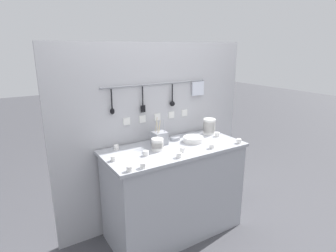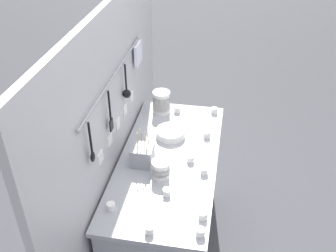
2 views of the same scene
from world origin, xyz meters
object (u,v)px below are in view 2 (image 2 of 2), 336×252
at_px(cup_back_left, 191,159).
at_px(bowl_stack_short_front, 161,169).
at_px(cup_beside_plates, 214,110).
at_px(cup_front_right, 167,192).
at_px(cup_edge_far, 150,230).
at_px(cup_centre, 177,109).
at_px(cup_mid_row, 207,135).
at_px(steel_mixing_bowl, 145,142).
at_px(bowl_stack_nested_right, 161,102).
at_px(cutlery_caddy, 143,155).
at_px(cup_edge_near, 203,215).
at_px(cup_front_left, 201,232).
at_px(plate_stack, 171,133).
at_px(cup_by_caddy, 204,171).
at_px(cup_back_right, 111,207).

bearing_deg(cup_back_left, bowl_stack_short_front, 137.16).
relative_size(cup_beside_plates, cup_front_right, 1.00).
height_order(cup_beside_plates, cup_edge_far, same).
bearing_deg(cup_back_left, cup_centre, 16.98).
bearing_deg(cup_front_right, cup_mid_row, -15.65).
bearing_deg(cup_beside_plates, steel_mixing_bowl, 138.34).
bearing_deg(bowl_stack_nested_right, cup_beside_plates, -82.96).
distance_m(cutlery_caddy, cup_edge_near, 0.59).
bearing_deg(cup_front_left, steel_mixing_bowl, 32.07).
xyz_separation_m(cup_mid_row, cup_front_right, (-0.61, 0.17, 0.00)).
height_order(plate_stack, cup_edge_near, plate_stack).
xyz_separation_m(cup_edge_near, cup_by_caddy, (0.37, 0.03, 0.00)).
distance_m(cup_back_right, cup_edge_near, 0.51).
bearing_deg(cup_beside_plates, cup_centre, 96.90).
bearing_deg(cup_edge_far, plate_stack, 2.53).
bearing_deg(cup_by_caddy, cup_centre, 21.83).
relative_size(plate_stack, cup_back_left, 4.26).
height_order(cup_mid_row, cup_front_right, same).
bearing_deg(cup_back_right, cup_edge_far, -116.75).
bearing_deg(cup_edge_far, bowl_stack_nested_right, 7.82).
distance_m(bowl_stack_short_front, cup_centre, 0.76).
height_order(cup_beside_plates, cup_by_caddy, same).
bearing_deg(cup_back_left, cup_mid_row, -14.93).
distance_m(cutlery_caddy, cup_back_right, 0.43).
relative_size(bowl_stack_nested_right, cup_beside_plates, 3.56).
height_order(cup_edge_near, cup_edge_far, same).
bearing_deg(steel_mixing_bowl, cup_front_left, -147.93).
xyz_separation_m(bowl_stack_nested_right, plate_stack, (-0.31, -0.12, -0.06)).
height_order(steel_mixing_bowl, cutlery_caddy, cutlery_caddy).
bearing_deg(bowl_stack_short_front, cup_back_left, -42.84).
bearing_deg(cutlery_caddy, cup_beside_plates, -30.17).
distance_m(bowl_stack_nested_right, cup_by_caddy, 0.78).
distance_m(cutlery_caddy, cup_centre, 0.67).
distance_m(cup_front_left, cup_mid_row, 0.88).
height_order(bowl_stack_short_front, cup_beside_plates, bowl_stack_short_front).
relative_size(cup_centre, cup_back_left, 1.00).
bearing_deg(cup_mid_row, cup_edge_near, -176.26).
height_order(bowl_stack_nested_right, cup_front_left, bowl_stack_nested_right).
distance_m(bowl_stack_short_front, bowl_stack_nested_right, 0.76).
relative_size(bowl_stack_nested_right, cup_edge_far, 3.56).
xyz_separation_m(cup_centre, cup_front_right, (-0.91, -0.08, 0.00)).
height_order(cutlery_caddy, cup_edge_far, cutlery_caddy).
relative_size(cup_back_right, cup_mid_row, 1.00).
xyz_separation_m(cup_beside_plates, cup_edge_near, (-1.09, -0.02, 0.00)).
relative_size(steel_mixing_bowl, cup_by_caddy, 2.19).
relative_size(bowl_stack_nested_right, cup_edge_near, 3.56).
height_order(steel_mixing_bowl, cup_mid_row, cup_mid_row).
distance_m(cup_beside_plates, cup_mid_row, 0.33).
height_order(cup_back_right, cup_back_left, same).
bearing_deg(bowl_stack_nested_right, cup_back_left, -152.37).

